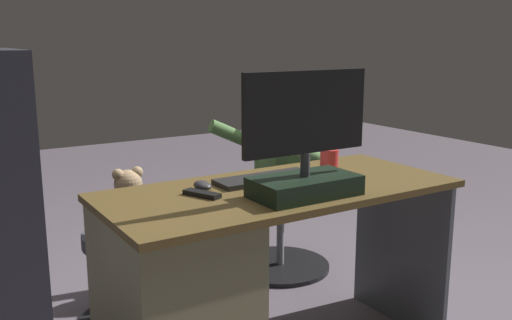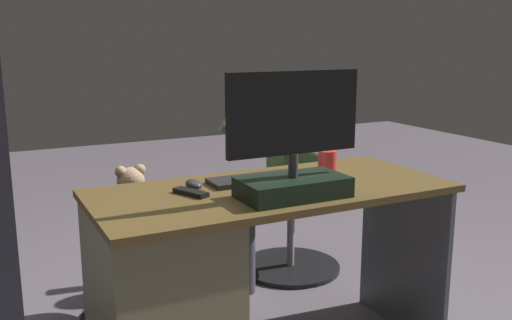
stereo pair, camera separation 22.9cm
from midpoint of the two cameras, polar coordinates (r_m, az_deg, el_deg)
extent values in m
cube|color=brown|center=(2.23, -0.50, -3.04)|extent=(1.40, 0.63, 0.03)
cube|color=#797551|center=(2.18, -11.30, -14.32)|extent=(0.45, 0.58, 0.72)
cube|color=#4E535A|center=(2.75, 11.75, -8.60)|extent=(0.02, 0.56, 0.72)
cube|color=black|center=(2.09, 1.65, -2.67)|extent=(0.39, 0.21, 0.07)
cylinder|color=#333338|center=(2.07, 1.67, -0.51)|extent=(0.04, 0.04, 0.09)
cube|color=black|center=(2.04, 1.70, 4.74)|extent=(0.52, 0.02, 0.29)
cube|color=#19598C|center=(2.05, 1.48, 4.78)|extent=(0.48, 0.00, 0.27)
cube|color=black|center=(2.32, -1.93, -1.88)|extent=(0.42, 0.14, 0.02)
ellipsoid|color=#302F32|center=(2.20, -8.32, -2.57)|extent=(0.06, 0.10, 0.04)
cylinder|color=red|center=(2.45, 4.65, -0.15)|extent=(0.08, 0.08, 0.10)
cube|color=black|center=(2.12, -8.49, -3.40)|extent=(0.10, 0.16, 0.02)
cube|color=beige|center=(2.22, 1.83, -2.42)|extent=(0.26, 0.33, 0.02)
cylinder|color=gray|center=(2.80, -14.49, -11.67)|extent=(0.04, 0.04, 0.37)
cylinder|color=#41434E|center=(2.72, -14.73, -7.51)|extent=(0.44, 0.44, 0.06)
ellipsoid|color=tan|center=(2.69, -14.86, -5.16)|extent=(0.16, 0.14, 0.17)
sphere|color=tan|center=(2.65, -15.02, -2.32)|extent=(0.13, 0.13, 0.13)
sphere|color=beige|center=(2.70, -15.35, -2.27)|extent=(0.05, 0.05, 0.05)
sphere|color=tan|center=(2.65, -14.16, -1.21)|extent=(0.05, 0.05, 0.05)
sphere|color=tan|center=(2.63, -16.00, -1.44)|extent=(0.05, 0.05, 0.05)
cylinder|color=tan|center=(2.73, -13.44, -4.06)|extent=(0.05, 0.13, 0.09)
cylinder|color=tan|center=(2.69, -16.78, -4.52)|extent=(0.05, 0.13, 0.09)
cylinder|color=tan|center=(2.80, -14.53, -5.69)|extent=(0.06, 0.10, 0.06)
cylinder|color=tan|center=(2.78, -16.24, -5.94)|extent=(0.06, 0.10, 0.06)
cylinder|color=black|center=(3.41, 0.46, -10.48)|extent=(0.57, 0.57, 0.03)
cylinder|color=gray|center=(3.34, 0.47, -7.34)|extent=(0.04, 0.04, 0.37)
cylinder|color=#464F48|center=(3.27, 0.47, -3.78)|extent=(0.43, 0.43, 0.06)
cube|color=#547C42|center=(3.21, 0.48, 0.79)|extent=(0.26, 0.35, 0.47)
sphere|color=tan|center=(3.16, 0.49, 6.49)|extent=(0.18, 0.18, 0.18)
sphere|color=#422F20|center=(3.16, 0.49, 6.81)|extent=(0.16, 0.16, 0.16)
cylinder|color=#547C42|center=(2.97, 1.28, 1.24)|extent=(0.38, 0.15, 0.23)
cylinder|color=#547C42|center=(3.26, -3.61, 2.19)|extent=(0.38, 0.15, 0.23)
cylinder|color=#404049|center=(3.07, -1.02, -3.89)|extent=(0.40, 0.18, 0.11)
cylinder|color=#404049|center=(3.03, -3.76, -9.09)|extent=(0.10, 0.10, 0.46)
cylinder|color=#404049|center=(3.20, -3.14, -3.25)|extent=(0.40, 0.18, 0.11)
cylinder|color=#404049|center=(3.16, -5.81, -8.22)|extent=(0.10, 0.10, 0.46)
camera|label=1|loc=(0.11, -92.56, -0.55)|focal=40.27mm
camera|label=2|loc=(0.11, 87.44, 0.55)|focal=40.27mm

